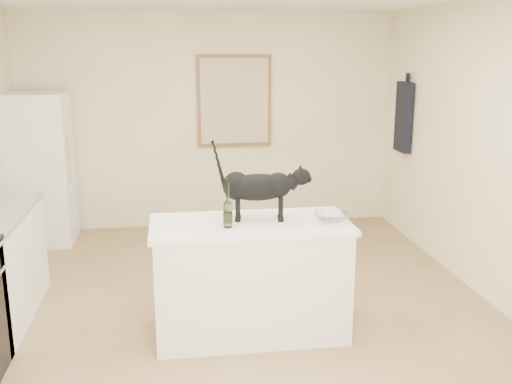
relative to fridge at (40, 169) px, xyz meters
The scene contains 14 objects.
floor 3.17m from the fridge, 50.31° to the right, with size 5.50×5.50×0.00m, color #A48157.
wall_back 2.04m from the fridge, 11.59° to the left, with size 4.50×4.50×0.00m, color #F9EAC0.
wall_front 5.48m from the fridge, 69.08° to the right, with size 4.50×4.50×0.00m, color #F9EAC0.
wall_right 4.83m from the fridge, 29.23° to the right, with size 5.50×5.50×0.00m, color #F9EAC0.
island_base 3.30m from the fridge, 51.20° to the right, with size 1.44×0.67×0.86m, color white.
island_top 3.27m from the fridge, 51.20° to the right, with size 1.50×0.70×0.04m, color white.
fridge is the anchor object (origin of this frame).
artwork_frame 2.39m from the fridge, ahead, with size 0.90×0.03×1.10m, color brown.
artwork_canvas 2.38m from the fridge, ahead, with size 0.82×0.00×1.02m, color beige.
hanging_garment 4.19m from the fridge, ahead, with size 0.08×0.34×0.80m, color black.
black_cat 3.28m from the fridge, 49.69° to the right, with size 0.65×0.20×0.46m, color black, non-canonical shape.
wine_bottle 3.25m from the fridge, 54.78° to the right, with size 0.07×0.07×0.32m, color #326026.
glass_bowl 3.72m from the fridge, 44.30° to the right, with size 0.26×0.26×0.06m, color silver.
fridge_paper 0.50m from the fridge, ahead, with size 0.01×0.14×0.19m, color silver.
Camera 1 is at (-0.46, -4.35, 2.17)m, focal length 40.81 mm.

